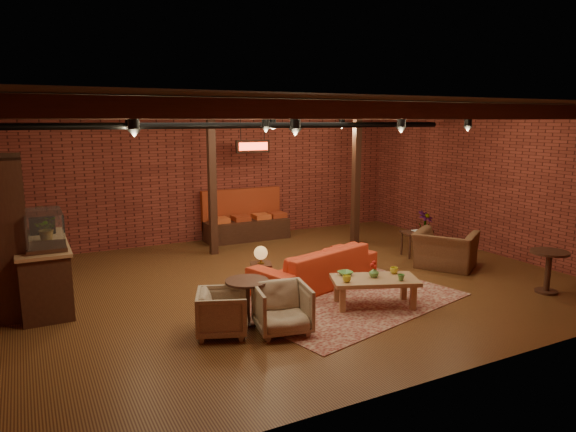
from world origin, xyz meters
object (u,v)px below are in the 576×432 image
coffee_table (374,281)px  round_table_left (247,294)px  round_table_right (549,265)px  side_table_book (414,234)px  plant_tall (426,195)px  armchair_b (282,306)px  armchair_right (446,244)px  side_table_lamp (261,256)px  armchair_a (222,310)px  sofa (315,266)px

coffee_table → round_table_left: 2.10m
round_table_right → side_table_book: bearing=98.1°
side_table_book → plant_tall: 1.42m
armchair_b → side_table_book: armchair_b is taller
coffee_table → armchair_right: armchair_right is taller
side_table_lamp → round_table_right: (4.31, -2.53, -0.09)m
coffee_table → round_table_right: round_table_right is taller
round_table_left → plant_tall: bearing=24.2°
side_table_lamp → side_table_book: size_ratio=1.28×
armchair_a → plant_tall: bearing=-44.3°
armchair_b → armchair_a: bearing=169.3°
side_table_lamp → armchair_right: bearing=-8.3°
round_table_right → armchair_right: bearing=103.2°
armchair_a → side_table_lamp: bearing=-17.8°
sofa → armchair_a: size_ratio=3.49×
armchair_a → armchair_b: size_ratio=0.93×
armchair_b → armchair_right: armchair_right is taller
sofa → round_table_left: 2.06m
sofa → side_table_book: sofa is taller
armchair_b → plant_tall: (5.40, 3.09, 0.83)m
side_table_lamp → armchair_a: 2.09m
armchair_b → side_table_book: size_ratio=1.27×
coffee_table → armchair_a: size_ratio=2.15×
round_table_left → side_table_book: (4.74, 1.82, 0.06)m
round_table_right → armchair_b: bearing=172.8°
armchair_b → armchair_right: (4.38, 1.35, 0.12)m
armchair_right → plant_tall: 2.13m
round_table_left → armchair_b: 0.61m
sofa → side_table_book: bearing=177.9°
round_table_right → round_table_left: bearing=167.7°
armchair_a → armchair_right: armchair_right is taller
plant_tall → round_table_left: bearing=-155.8°
coffee_table → plant_tall: bearing=38.0°
coffee_table → round_table_left: size_ratio=2.28×
round_table_right → plant_tall: size_ratio=0.31×
side_table_lamp → armchair_right: 3.89m
armchair_a → plant_tall: size_ratio=0.29×
side_table_lamp → armchair_right: size_ratio=0.67×
side_table_lamp → round_table_left: bearing=-121.5°
armchair_right → plant_tall: bearing=-62.9°
side_table_book → round_table_left: bearing=-159.0°
sofa → armchair_a: 2.56m
coffee_table → round_table_left: (-2.09, 0.26, 0.04)m
side_table_book → armchair_b: bearing=-152.2°
round_table_left → side_table_book: size_ratio=1.11×
round_table_right → plant_tall: (0.56, 3.70, 0.71)m
round_table_left → plant_tall: 6.32m
armchair_right → round_table_left: bearing=67.7°
armchair_b → round_table_right: (4.84, -0.62, 0.12)m
side_table_book → side_table_lamp: bearing=-173.9°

